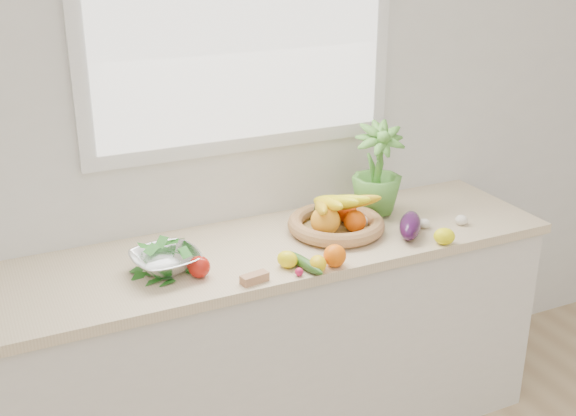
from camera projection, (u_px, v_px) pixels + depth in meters
name	position (u px, v px, depth m)	size (l,w,h in m)	color
back_wall	(242.00, 113.00, 2.87)	(4.50, 0.02, 2.70)	white
counter_cabinet	(275.00, 348.00, 2.96)	(2.20, 0.58, 0.86)	silver
countertop	(274.00, 249.00, 2.80)	(2.24, 0.62, 0.04)	beige
window_frame	(241.00, 11.00, 2.71)	(1.30, 0.03, 1.10)	white
window_pane	(243.00, 11.00, 2.70)	(1.18, 0.01, 0.98)	white
orange_loose	(335.00, 256.00, 2.60)	(0.08, 0.08, 0.08)	#FF6608
lemon_a	(287.00, 259.00, 2.59)	(0.06, 0.08, 0.06)	#FEED0D
lemon_b	(318.00, 264.00, 2.56)	(0.06, 0.08, 0.06)	yellow
lemon_c	(444.00, 236.00, 2.78)	(0.07, 0.08, 0.07)	#FFF90D
apple	(199.00, 267.00, 2.52)	(0.08, 0.08, 0.08)	#A9170D
ginger	(254.00, 278.00, 2.49)	(0.10, 0.04, 0.03)	tan
garlic_a	(424.00, 224.00, 2.93)	(0.05, 0.05, 0.04)	white
garlic_b	(362.00, 222.00, 2.94)	(0.06, 0.06, 0.05)	white
garlic_c	(461.00, 220.00, 2.96)	(0.05, 0.05, 0.04)	white
eggplant	(410.00, 225.00, 2.85)	(0.09, 0.22, 0.09)	#310E35
cucumber	(303.00, 263.00, 2.59)	(0.04, 0.22, 0.04)	#2D5C1B
radish	(299.00, 272.00, 2.54)	(0.03, 0.03, 0.03)	#D41A4F
potted_herb	(377.00, 168.00, 2.99)	(0.21, 0.21, 0.38)	#539A38
fruit_basket	(335.00, 219.00, 2.88)	(0.48, 0.48, 0.19)	tan
colander_with_spinach	(165.00, 257.00, 2.54)	(0.27, 0.27, 0.12)	silver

